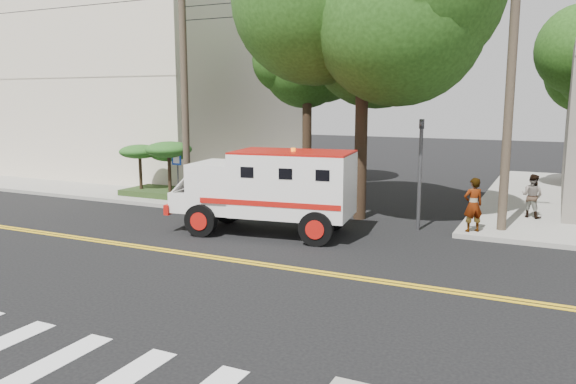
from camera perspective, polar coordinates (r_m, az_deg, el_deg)
The scene contains 13 objects.
ground at distance 15.15m, azimuth -6.18°, elevation -6.83°, with size 100.00×100.00×0.00m, color black.
sidewalk_nw at distance 33.69m, azimuth -13.59°, elevation 2.08°, with size 17.00×17.00×0.15m, color gray.
building_left at distance 35.88m, azimuth -14.88°, elevation 10.59°, with size 16.00×14.00×10.00m, color beige.
utility_pole_left at distance 22.66m, azimuth -10.46°, elevation 9.97°, with size 0.28×0.28×9.00m, color #382D23.
utility_pole_right at distance 18.58m, azimuth 21.63°, elevation 9.62°, with size 0.28×0.28×9.00m, color #382D23.
tree_main at distance 19.64m, azimuth 8.70°, elevation 18.03°, with size 6.08×5.70×9.85m.
tree_left at distance 26.30m, azimuth 2.44°, elevation 12.70°, with size 4.48×4.20×7.70m.
traffic_signal at distance 18.45m, azimuth 13.29°, elevation 2.95°, with size 0.15×0.18×3.60m.
accessibility_sign at distance 23.33m, azimuth -11.18°, elevation 2.21°, with size 0.45×0.10×2.02m.
palm_planter at distance 24.41m, azimuth -12.89°, elevation 3.12°, with size 3.52×2.63×2.36m.
armored_truck at distance 17.63m, azimuth -1.80°, elevation 0.54°, with size 6.04×3.00×2.64m.
pedestrian_a at distance 18.25m, azimuth 18.29°, elevation -1.25°, with size 0.62×0.41×1.70m, color gray.
pedestrian_b at distance 21.22m, azimuth 23.55°, elevation -0.36°, with size 0.74×0.58×1.52m, color gray.
Camera 1 is at (7.74, -12.32, 4.23)m, focal length 35.00 mm.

